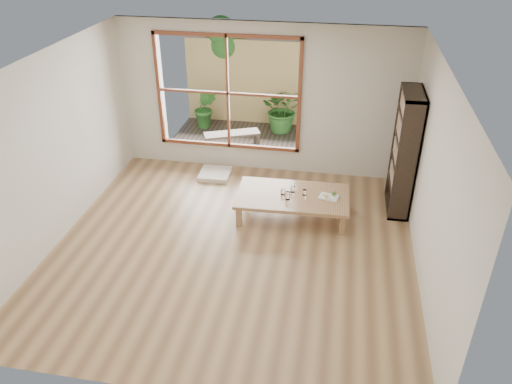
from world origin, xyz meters
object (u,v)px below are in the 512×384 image
food_tray (330,196)px  low_table (293,197)px  garden_bench (232,136)px  bookshelf (404,153)px

food_tray → low_table: bearing=-165.8°
food_tray → garden_bench: bearing=144.5°
low_table → bookshelf: bearing=17.1°
low_table → garden_bench: low_table is taller
bookshelf → food_tray: bookshelf is taller
bookshelf → garden_bench: 3.50m
bookshelf → food_tray: (-1.05, -0.52, -0.56)m
low_table → garden_bench: 2.59m
low_table → bookshelf: size_ratio=0.90×
bookshelf → food_tray: size_ratio=6.05×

